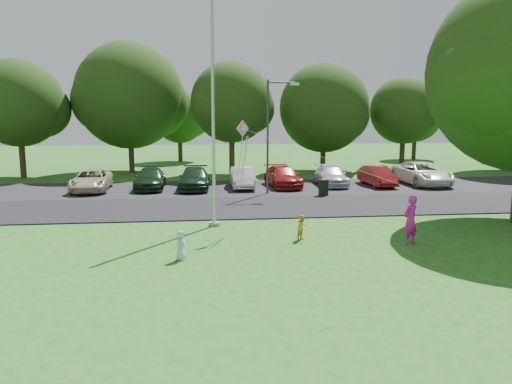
{
  "coord_description": "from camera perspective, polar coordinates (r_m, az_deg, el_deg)",
  "views": [
    {
      "loc": [
        -4.08,
        -16.04,
        4.83
      ],
      "look_at": [
        -1.82,
        4.0,
        1.6
      ],
      "focal_mm": 35.0,
      "sensor_mm": 36.0,
      "label": 1
    }
  ],
  "objects": [
    {
      "name": "kite",
      "position": [
        19.79,
        -1.13,
        5.94
      ],
      "size": [
        6.25,
        2.79,
        2.78
      ],
      "rotation": [
        0.0,
        0.0,
        0.65
      ],
      "color": "pink",
      "rests_on": "ground"
    },
    {
      "name": "horizon_trees",
      "position": [
        50.58,
        2.86,
        8.48
      ],
      "size": [
        77.46,
        7.2,
        7.02
      ],
      "color": "#332316",
      "rests_on": "ground"
    },
    {
      "name": "parked_cars",
      "position": [
        32.08,
        1.75,
        1.74
      ],
      "size": [
        23.93,
        5.45,
        1.48
      ],
      "color": "#C6B793",
      "rests_on": "ground"
    },
    {
      "name": "child_yellow",
      "position": [
        19.14,
        5.32,
        -4.04
      ],
      "size": [
        0.6,
        0.6,
        0.98
      ],
      "primitive_type": "imported",
      "rotation": [
        0.0,
        0.0,
        0.77
      ],
      "color": "gold",
      "rests_on": "ground"
    },
    {
      "name": "child_blue",
      "position": [
        16.69,
        -8.61,
        -6.04
      ],
      "size": [
        0.4,
        0.54,
        1.0
      ],
      "primitive_type": "imported",
      "rotation": [
        0.0,
        0.0,
        1.39
      ],
      "color": "#A4CBFB",
      "rests_on": "ground"
    },
    {
      "name": "tree_row",
      "position": [
        40.68,
        1.6,
        10.33
      ],
      "size": [
        64.35,
        11.94,
        10.88
      ],
      "color": "#332316",
      "rests_on": "ground"
    },
    {
      "name": "parking_strip",
      "position": [
        32.16,
        0.92,
        0.51
      ],
      "size": [
        42.0,
        7.0,
        0.06
      ],
      "primitive_type": "cube",
      "color": "black",
      "rests_on": "ground"
    },
    {
      "name": "woman",
      "position": [
        19.25,
        17.23,
        -3.06
      ],
      "size": [
        0.79,
        0.71,
        1.82
      ],
      "primitive_type": "imported",
      "rotation": [
        0.0,
        0.0,
        3.67
      ],
      "color": "#D01B9D",
      "rests_on": "ground"
    },
    {
      "name": "park_road",
      "position": [
        25.82,
        2.76,
        -1.63
      ],
      "size": [
        60.0,
        6.0,
        0.06
      ],
      "primitive_type": "cube",
      "color": "black",
      "rests_on": "ground"
    },
    {
      "name": "trash_can",
      "position": [
        29.19,
        7.72,
        0.46
      ],
      "size": [
        0.61,
        0.61,
        0.97
      ],
      "rotation": [
        0.0,
        0.0,
        0.37
      ],
      "color": "black",
      "rests_on": "ground"
    },
    {
      "name": "ground",
      "position": [
        17.24,
        7.57,
        -7.25
      ],
      "size": [
        120.0,
        120.0,
        0.0
      ],
      "primitive_type": "plane",
      "color": "#215E18",
      "rests_on": "ground"
    },
    {
      "name": "flagpole",
      "position": [
        21.06,
        -4.9,
        7.26
      ],
      "size": [
        0.5,
        0.5,
        10.0
      ],
      "color": "#B7BABF",
      "rests_on": "ground"
    },
    {
      "name": "street_lamp",
      "position": [
        29.36,
        1.86,
        7.52
      ],
      "size": [
        1.88,
        0.25,
        6.7
      ],
      "rotation": [
        0.0,
        0.0,
        0.0
      ],
      "color": "#3F3F44",
      "rests_on": "ground"
    }
  ]
}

